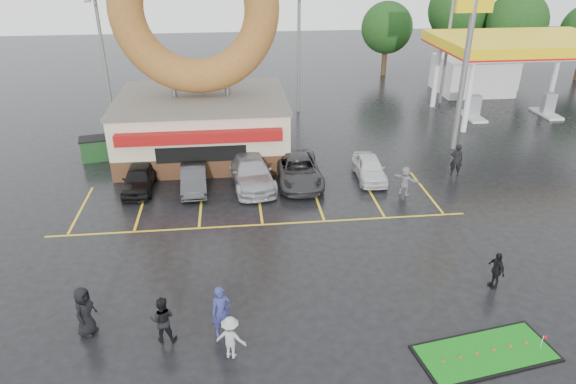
{
  "coord_description": "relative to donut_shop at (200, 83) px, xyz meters",
  "views": [
    {
      "loc": [
        -1.14,
        -17.83,
        12.26
      ],
      "look_at": [
        1.11,
        2.35,
        2.2
      ],
      "focal_mm": 32.0,
      "sensor_mm": 36.0,
      "label": 1
    }
  ],
  "objects": [
    {
      "name": "ground",
      "position": [
        3.0,
        -12.97,
        -4.46
      ],
      "size": [
        120.0,
        120.0,
        0.0
      ],
      "primitive_type": "plane",
      "color": "black",
      "rests_on": "ground"
    },
    {
      "name": "donut_shop",
      "position": [
        0.0,
        0.0,
        0.0
      ],
      "size": [
        10.2,
        8.7,
        13.5
      ],
      "color": "#472B19",
      "rests_on": "ground"
    },
    {
      "name": "gas_station",
      "position": [
        23.0,
        7.97,
        -0.77
      ],
      "size": [
        12.3,
        13.65,
        5.9
      ],
      "color": "silver",
      "rests_on": "ground"
    },
    {
      "name": "shell_sign",
      "position": [
        16.0,
        -0.97,
        2.91
      ],
      "size": [
        2.2,
        0.36,
        10.6
      ],
      "color": "slate",
      "rests_on": "ground"
    },
    {
      "name": "streetlight_left",
      "position": [
        -7.0,
        6.95,
        0.32
      ],
      "size": [
        0.4,
        2.21,
        9.0
      ],
      "color": "slate",
      "rests_on": "ground"
    },
    {
      "name": "streetlight_mid",
      "position": [
        7.0,
        7.95,
        0.32
      ],
      "size": [
        0.4,
        2.21,
        9.0
      ],
      "color": "slate",
      "rests_on": "ground"
    },
    {
      "name": "streetlight_right",
      "position": [
        19.0,
        8.95,
        0.32
      ],
      "size": [
        0.4,
        2.21,
        9.0
      ],
      "color": "slate",
      "rests_on": "ground"
    },
    {
      "name": "tree_far_a",
      "position": [
        29.0,
        17.03,
        0.72
      ],
      "size": [
        5.6,
        5.6,
        8.0
      ],
      "color": "#332114",
      "rests_on": "ground"
    },
    {
      "name": "tree_far_c",
      "position": [
        25.0,
        21.03,
        1.37
      ],
      "size": [
        6.3,
        6.3,
        9.0
      ],
      "color": "#332114",
      "rests_on": "ground"
    },
    {
      "name": "tree_far_d",
      "position": [
        17.0,
        19.03,
        0.07
      ],
      "size": [
        4.9,
        4.9,
        7.0
      ],
      "color": "#332114",
      "rests_on": "ground"
    },
    {
      "name": "car_black",
      "position": [
        -3.35,
        -4.97,
        -3.8
      ],
      "size": [
        1.61,
        3.92,
        1.33
      ],
      "primitive_type": "imported",
      "rotation": [
        0.0,
        0.0,
        -0.01
      ],
      "color": "black",
      "rests_on": "ground"
    },
    {
      "name": "car_dgrey",
      "position": [
        -0.42,
        -5.3,
        -3.84
      ],
      "size": [
        1.55,
        3.89,
        1.26
      ],
      "primitive_type": "imported",
      "rotation": [
        0.0,
        0.0,
        0.06
      ],
      "color": "#2E2E31",
      "rests_on": "ground"
    },
    {
      "name": "car_silver",
      "position": [
        2.69,
        -4.97,
        -3.7
      ],
      "size": [
        2.77,
        5.48,
        1.53
      ],
      "primitive_type": "imported",
      "rotation": [
        0.0,
        0.0,
        0.12
      ],
      "color": "#9B9BA0",
      "rests_on": "ground"
    },
    {
      "name": "car_grey",
      "position": [
        5.33,
        -4.97,
        -3.75
      ],
      "size": [
        2.39,
        5.14,
        1.43
      ],
      "primitive_type": "imported",
      "rotation": [
        0.0,
        0.0,
        -0.0
      ],
      "color": "#302F32",
      "rests_on": "ground"
    },
    {
      "name": "car_white",
      "position": [
        9.36,
        -4.97,
        -3.82
      ],
      "size": [
        1.69,
        3.86,
        1.3
      ],
      "primitive_type": "imported",
      "rotation": [
        0.0,
        0.0,
        -0.04
      ],
      "color": "silver",
      "rests_on": "ground"
    },
    {
      "name": "person_blue",
      "position": [
        1.14,
        -16.93,
        -3.51
      ],
      "size": [
        0.81,
        0.67,
        1.91
      ],
      "primitive_type": "imported",
      "rotation": [
        0.0,
        0.0,
        0.35
      ],
      "color": "navy",
      "rests_on": "ground"
    },
    {
      "name": "person_blackjkt",
      "position": [
        -0.82,
        -16.99,
        -3.61
      ],
      "size": [
        0.87,
        0.7,
        1.71
      ],
      "primitive_type": "imported",
      "rotation": [
        0.0,
        0.0,
        3.08
      ],
      "color": "black",
      "rests_on": "ground"
    },
    {
      "name": "person_hoodie",
      "position": [
        1.43,
        -18.03,
        -3.69
      ],
      "size": [
        1.14,
        0.88,
        1.55
      ],
      "primitive_type": "imported",
      "rotation": [
        0.0,
        0.0,
        2.8
      ],
      "color": "#9A999C",
      "rests_on": "ground"
    },
    {
      "name": "person_bystander",
      "position": [
        -3.47,
        -16.35,
        -3.54
      ],
      "size": [
        0.87,
        1.05,
        1.85
      ],
      "primitive_type": "imported",
      "rotation": [
        0.0,
        0.0,
        1.21
      ],
      "color": "black",
      "rests_on": "ground"
    },
    {
      "name": "person_cameraman",
      "position": [
        11.68,
        -15.37,
        -3.7
      ],
      "size": [
        0.52,
        0.94,
        1.52
      ],
      "primitive_type": "imported",
      "rotation": [
        0.0,
        0.0,
        -1.4
      ],
      "color": "black",
      "rests_on": "ground"
    },
    {
      "name": "person_walker_near",
      "position": [
        10.71,
        -7.17,
        -3.67
      ],
      "size": [
        1.38,
        1.38,
        1.59
      ],
      "primitive_type": "imported",
      "rotation": [
        0.0,
        0.0,
        2.36
      ],
      "color": "gray",
      "rests_on": "ground"
    },
    {
      "name": "person_walker_far",
      "position": [
        14.38,
        -5.08,
        -3.51
      ],
      "size": [
        0.8,
        0.66,
        1.9
      ],
      "primitive_type": "imported",
      "rotation": [
        0.0,
        0.0,
        2.81
      ],
      "color": "black",
      "rests_on": "ground"
    },
    {
      "name": "dumpster",
      "position": [
        -6.57,
        -0.28,
        -3.81
      ],
      "size": [
        2.01,
        1.54,
        1.3
      ],
      "primitive_type": "cube",
      "rotation": [
        0.0,
        0.0,
        0.21
      ],
      "color": "#19421B",
      "rests_on": "ground"
    },
    {
      "name": "putting_green",
      "position": [
        9.72,
        -18.85,
        -4.43
      ],
      "size": [
        4.84,
        2.69,
        0.57
      ],
      "color": "black",
      "rests_on": "ground"
    }
  ]
}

